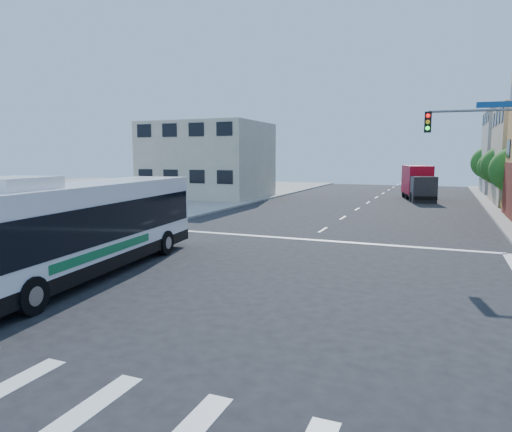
% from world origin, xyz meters
% --- Properties ---
extents(ground, '(120.00, 120.00, 0.00)m').
position_xyz_m(ground, '(0.00, 0.00, 0.00)').
color(ground, black).
rests_on(ground, ground).
extents(sidewalk_nw, '(50.00, 50.00, 0.15)m').
position_xyz_m(sidewalk_nw, '(-35.00, 35.00, 0.07)').
color(sidewalk_nw, gray).
rests_on(sidewalk_nw, ground).
extents(building_west, '(12.06, 10.06, 8.00)m').
position_xyz_m(building_west, '(-17.02, 29.98, 4.01)').
color(building_west, beige).
rests_on(building_west, ground).
extents(signal_mast_ne, '(7.91, 1.13, 8.07)m').
position_xyz_m(signal_mast_ne, '(9.08, 10.62, 4.98)').
color(signal_mast_ne, slate).
rests_on(signal_mast_ne, ground).
extents(street_tree_b, '(3.80, 3.80, 5.79)m').
position_xyz_m(street_tree_b, '(11.90, 35.92, 3.75)').
color(street_tree_b, '#372614').
rests_on(street_tree_b, ground).
extents(street_tree_c, '(3.40, 3.40, 5.29)m').
position_xyz_m(street_tree_c, '(11.90, 43.92, 3.46)').
color(street_tree_c, '#372614').
rests_on(street_tree_c, ground).
extents(street_tree_d, '(4.00, 4.00, 6.03)m').
position_xyz_m(street_tree_d, '(11.90, 51.92, 3.88)').
color(street_tree_d, '#372614').
rests_on(street_tree_d, ground).
extents(transit_bus, '(4.29, 13.16, 3.83)m').
position_xyz_m(transit_bus, '(-5.67, -0.89, 1.87)').
color(transit_bus, black).
rests_on(transit_bus, ground).
extents(box_truck, '(3.90, 8.05, 3.49)m').
position_xyz_m(box_truck, '(4.29, 35.88, 1.69)').
color(box_truck, '#25252A').
rests_on(box_truck, ground).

